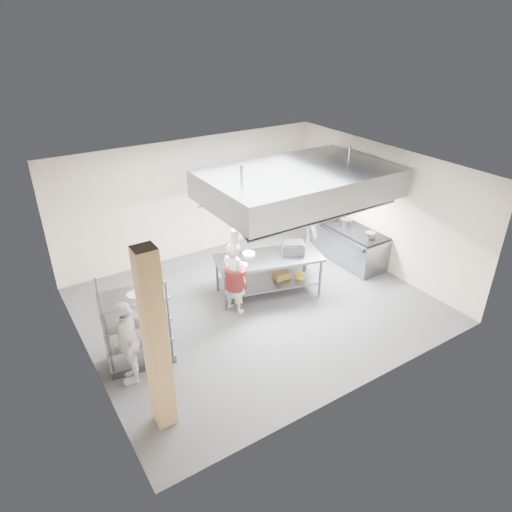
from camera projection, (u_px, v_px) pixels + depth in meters
floor at (257, 305)px, 9.87m from camera, size 7.00×7.00×0.00m
ceiling at (257, 171)px, 8.47m from camera, size 7.00×7.00×0.00m
wall_back at (192, 199)px, 11.41m from camera, size 7.00×0.00×7.00m
wall_left at (78, 294)px, 7.51m from camera, size 0.00×6.00×6.00m
wall_right at (381, 208)px, 10.84m from camera, size 0.00×6.00×6.00m
column at (156, 343)px, 6.38m from camera, size 0.30×0.30×3.00m
exhaust_hood at (298, 184)px, 9.67m from camera, size 4.00×2.50×0.60m
hood_strip_a at (263, 206)px, 9.39m from camera, size 1.60×0.12×0.04m
hood_strip_b at (330, 190)px, 10.25m from camera, size 1.60×0.12×0.04m
wall_shelf at (256, 187)px, 12.14m from camera, size 1.50×0.28×0.04m
island at (268, 275)px, 10.12m from camera, size 2.49×1.55×0.91m
island_worktop at (269, 258)px, 9.92m from camera, size 2.49×1.55×0.06m
island_undershelf at (268, 281)px, 10.19m from camera, size 2.28×1.41×0.04m
pass_rack at (136, 322)px, 7.91m from camera, size 1.22×0.82×1.71m
cooking_range at (349, 245)px, 11.51m from camera, size 0.80×2.00×0.84m
range_top at (351, 229)px, 11.30m from camera, size 0.78×1.96×0.06m
chef_head at (234, 278)px, 9.34m from camera, size 0.56×0.68×1.60m
chef_line at (312, 218)px, 11.75m from camera, size 0.72×0.92×1.85m
chef_plating at (128, 341)px, 7.54m from camera, size 0.61×0.98×1.56m
griddle at (293, 248)px, 10.03m from camera, size 0.60×0.56×0.23m
wicker_basket at (282, 275)px, 10.23m from camera, size 0.37×0.27×0.16m
stockpot at (346, 222)px, 11.34m from camera, size 0.28×0.28×0.20m
plate_stack at (138, 336)px, 8.05m from camera, size 0.28×0.28×0.05m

